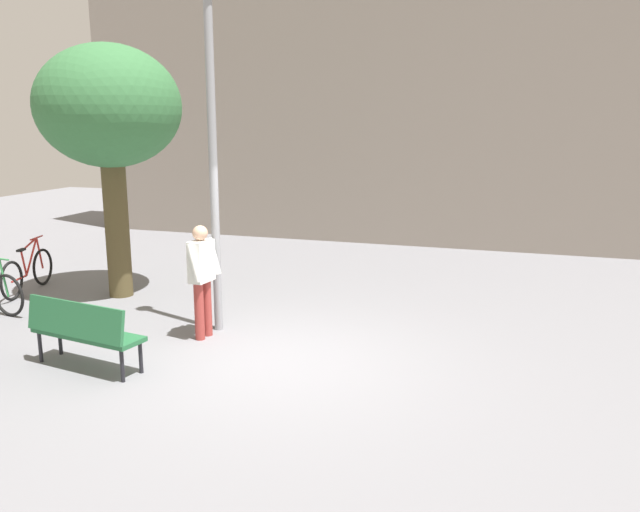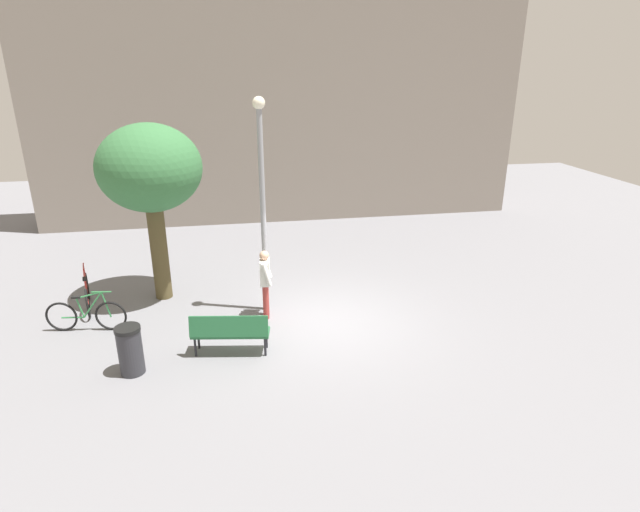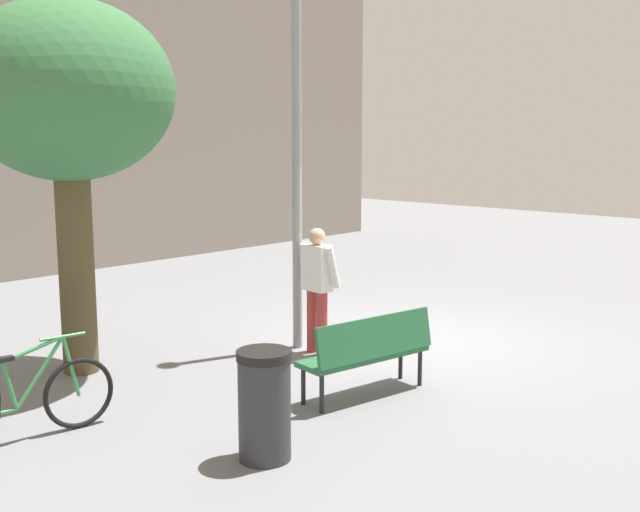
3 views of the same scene
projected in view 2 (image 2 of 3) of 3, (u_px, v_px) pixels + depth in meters
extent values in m
plane|color=slate|center=(329.00, 322.00, 12.06)|extent=(36.00, 36.00, 0.00)
cube|color=gray|center=(282.00, 113.00, 19.34)|extent=(17.87, 2.00, 7.89)
cylinder|color=gray|center=(263.00, 216.00, 11.87)|extent=(0.13, 0.13, 4.79)
sphere|color=#F2EACC|center=(259.00, 103.00, 10.99)|extent=(0.28, 0.28, 0.28)
cylinder|color=#9E3833|center=(266.00, 298.00, 12.28)|extent=(0.14, 0.14, 0.85)
cylinder|color=#9E3833|center=(266.00, 302.00, 12.09)|extent=(0.14, 0.14, 0.85)
cube|color=white|center=(265.00, 272.00, 11.93)|extent=(0.26, 0.42, 0.60)
sphere|color=tan|center=(264.00, 256.00, 11.79)|extent=(0.22, 0.22, 0.22)
cylinder|color=white|center=(267.00, 267.00, 12.16)|extent=(0.24, 0.11, 0.55)
cylinder|color=white|center=(267.00, 275.00, 11.69)|extent=(0.24, 0.11, 0.55)
cube|color=#236038|center=(231.00, 333.00, 10.66)|extent=(1.65, 0.69, 0.06)
cube|color=#236038|center=(229.00, 326.00, 10.39)|extent=(1.60, 0.38, 0.44)
cylinder|color=black|center=(199.00, 339.00, 10.88)|extent=(0.05, 0.05, 0.42)
cylinder|color=black|center=(266.00, 339.00, 10.90)|extent=(0.05, 0.05, 0.42)
cylinder|color=black|center=(195.00, 347.00, 10.58)|extent=(0.05, 0.05, 0.42)
cylinder|color=black|center=(265.00, 347.00, 10.60)|extent=(0.05, 0.05, 0.42)
cylinder|color=brown|center=(159.00, 251.00, 12.94)|extent=(0.42, 0.42, 2.51)
ellipsoid|color=#356E3D|center=(150.00, 168.00, 12.20)|extent=(2.47, 2.47, 2.10)
torus|color=black|center=(111.00, 316.00, 11.58)|extent=(0.71, 0.15, 0.71)
torus|color=black|center=(61.00, 317.00, 11.54)|extent=(0.71, 0.15, 0.71)
cylinder|color=#338447|center=(93.00, 305.00, 11.47)|extent=(0.50, 0.11, 0.64)
cylinder|color=#338447|center=(89.00, 295.00, 11.38)|extent=(0.58, 0.12, 0.18)
cylinder|color=#338447|center=(80.00, 308.00, 11.48)|extent=(0.14, 0.05, 0.48)
cylinder|color=#338447|center=(73.00, 318.00, 11.56)|extent=(0.50, 0.11, 0.04)
cylinder|color=#338447|center=(106.00, 305.00, 11.48)|extent=(0.17, 0.06, 0.63)
cube|color=black|center=(76.00, 297.00, 11.39)|extent=(0.21, 0.11, 0.04)
cylinder|color=#338447|center=(101.00, 292.00, 11.37)|extent=(0.44, 0.09, 0.03)
torus|color=black|center=(87.00, 286.00, 13.13)|extent=(0.22, 0.70, 0.71)
torus|color=black|center=(88.00, 303.00, 12.19)|extent=(0.22, 0.70, 0.71)
cylinder|color=red|center=(85.00, 281.00, 12.72)|extent=(0.15, 0.49, 0.64)
cylinder|color=red|center=(84.00, 273.00, 12.59)|extent=(0.17, 0.57, 0.18)
cylinder|color=red|center=(86.00, 288.00, 12.50)|extent=(0.07, 0.14, 0.48)
cylinder|color=red|center=(88.00, 300.00, 12.41)|extent=(0.15, 0.49, 0.04)
cylinder|color=red|center=(85.00, 277.00, 12.98)|extent=(0.07, 0.17, 0.63)
cube|color=black|center=(84.00, 279.00, 12.36)|extent=(0.13, 0.21, 0.04)
cylinder|color=red|center=(83.00, 266.00, 12.81)|extent=(0.13, 0.43, 0.03)
cylinder|color=#2D2D33|center=(131.00, 352.00, 9.93)|extent=(0.47, 0.47, 0.92)
cylinder|color=black|center=(127.00, 329.00, 9.75)|extent=(0.49, 0.49, 0.08)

